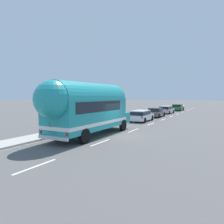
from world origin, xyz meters
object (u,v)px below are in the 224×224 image
Objects in this scene: car_third at (166,109)px; car_second at (156,112)px; painted_bus at (87,107)px; car_lead at (141,115)px; car_fourth at (177,107)px.

car_second is at bearing -88.76° from car_third.
car_lead is at bearing 89.21° from painted_bus.
car_fourth is at bearing 89.76° from painted_bus.
painted_bus reaches higher than car_third.
car_lead is at bearing -89.05° from car_second.
car_fourth is at bearing 88.43° from car_third.
car_third and car_fourth have the same top height.
car_third is at bearing 91.24° from car_second.
painted_bus is 24.73m from car_third.
car_lead and car_third have the same top height.
car_lead is 1.05× the size of car_second.
car_lead is at bearing -88.90° from car_third.
car_second is at bearing 89.83° from painted_bus.
painted_bus is at bearing -90.79° from car_lead.
car_third is (-0.26, 13.31, -0.00)m from car_lead.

